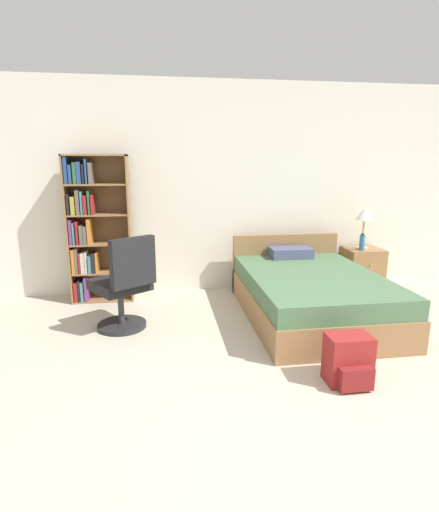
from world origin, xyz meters
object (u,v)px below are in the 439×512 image
at_px(office_chair, 124,286).
at_px(backpack_red, 349,361).
at_px(bookshelf, 92,229).
at_px(bed, 309,293).
at_px(nightstand, 362,268).
at_px(water_bottle, 362,242).
at_px(table_lamp, 364,216).

bearing_deg(office_chair, backpack_red, -35.90).
height_order(bookshelf, bed, bookshelf).
xyz_separation_m(office_chair, nightstand, (2.97, 0.96, -0.18)).
bearing_deg(bookshelf, office_chair, -66.25).
height_order(water_bottle, backpack_red, water_bottle).
distance_m(office_chair, water_bottle, 3.01).
distance_m(table_lamp, backpack_red, 2.63).
relative_size(water_bottle, backpack_red, 0.57).
relative_size(bed, nightstand, 3.69).
bearing_deg(backpack_red, bookshelf, 134.09).
bearing_deg(office_chair, water_bottle, 16.40).
distance_m(bookshelf, backpack_red, 3.17).
distance_m(bed, backpack_red, 1.39).
xyz_separation_m(table_lamp, backpack_red, (-1.22, -2.20, -0.78)).
bearing_deg(water_bottle, table_lamp, 61.04).
distance_m(bed, office_chair, 1.94).
distance_m(bookshelf, bed, 2.58).
bearing_deg(bookshelf, bed, -19.90).
bearing_deg(bed, backpack_red, -98.53).
xyz_separation_m(nightstand, water_bottle, (-0.08, -0.11, 0.37)).
xyz_separation_m(office_chair, backpack_red, (1.72, -1.25, -0.27)).
bearing_deg(bed, table_lamp, 39.39).
bearing_deg(backpack_red, table_lamp, 61.04).
bearing_deg(backpack_red, water_bottle, 61.04).
height_order(nightstand, backpack_red, nightstand).
xyz_separation_m(bookshelf, backpack_red, (2.15, -2.22, -0.69)).
relative_size(table_lamp, water_bottle, 2.49).
bearing_deg(nightstand, table_lamp, -169.66).
relative_size(bookshelf, office_chair, 1.79).
bearing_deg(table_lamp, water_bottle, -118.96).
bearing_deg(backpack_red, nightstand, 60.61).
bearing_deg(office_chair, table_lamp, 17.92).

